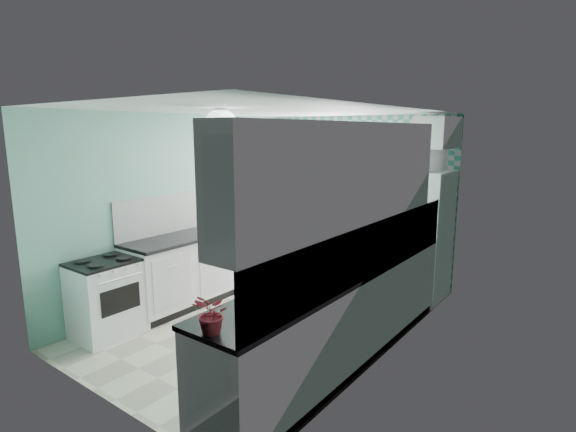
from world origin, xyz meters
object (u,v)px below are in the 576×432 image
Objects in this scene: ceiling_light at (221,126)px; potted_plant at (212,314)px; stove at (106,297)px; sink at (382,252)px; fridge at (418,235)px; fruit_bowl at (253,311)px; microwave at (422,159)px.

ceiling_light is 1.23× the size of potted_plant.
sink is at bearing 36.29° from stove.
fridge is at bearing 96.41° from sink.
potted_plant is (2.40, -0.65, 0.63)m from stove.
fruit_bowl reaches higher than stove.
sink is at bearing 46.74° from ceiling_light.
ceiling_light is at bearing 65.44° from microwave.
sink is 2.24× the size of fruit_bowl.
potted_plant is at bearing -90.00° from fruit_bowl.
microwave is at bearing 66.89° from ceiling_light.
fridge is at bearing 52.02° from stove.
fridge is 3.93m from potted_plant.
ceiling_light is at bearing 142.63° from fruit_bowl.
microwave reaches higher than fridge.
fruit_bowl is (2.40, -0.25, 0.52)m from stove.
stove is at bearing 164.83° from potted_plant.
stove is at bearing -138.60° from sink.
sink is (2.40, 1.95, 0.48)m from stove.
fruit_bowl is 3.64m from microwave.
ceiling_light is 2.24m from sink.
fridge reaches higher than potted_plant.
ceiling_light is at bearing -130.91° from sink.
stove is 3.13m from sink.
sink is 2.20m from fruit_bowl.
stove is (-1.20, -0.67, -1.88)m from ceiling_light.
potted_plant is (0.00, -0.40, 0.11)m from fruit_bowl.
microwave is at bearing 91.31° from potted_plant.
ceiling_light is at bearing -112.54° from fridge.
potted_plant reaches higher than fruit_bowl.
microwave is (-0.09, 1.32, 0.98)m from sink.
potted_plant is (0.09, -3.92, 0.21)m from fridge.
stove is (-2.31, -3.27, -0.43)m from fridge.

